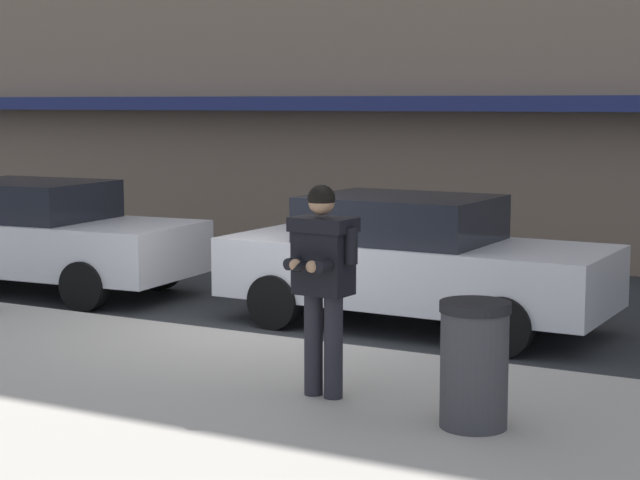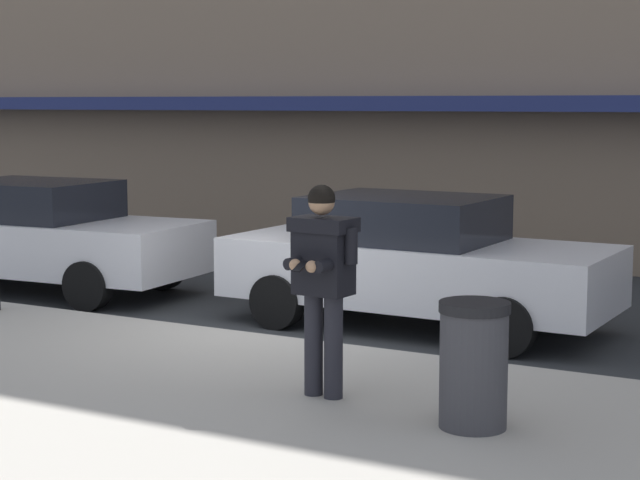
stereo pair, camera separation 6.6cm
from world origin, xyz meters
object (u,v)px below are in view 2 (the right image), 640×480
object	(u,v)px
parked_sedan_near	(40,235)
trash_bin	(474,364)
man_texting_on_phone	(323,267)
parked_sedan_mid	(415,261)

from	to	relation	value
parked_sedan_near	trash_bin	bearing A→B (deg)	-24.06
parked_sedan_near	man_texting_on_phone	xyz separation A→B (m)	(6.25, -3.23, 0.46)
man_texting_on_phone	trash_bin	size ratio (longest dim) A/B	1.84
parked_sedan_mid	trash_bin	size ratio (longest dim) A/B	4.62
man_texting_on_phone	trash_bin	distance (m)	1.57
trash_bin	man_texting_on_phone	bearing A→B (deg)	172.11
parked_sedan_near	parked_sedan_mid	world-z (taller)	same
parked_sedan_near	trash_bin	size ratio (longest dim) A/B	4.71
parked_sedan_near	parked_sedan_mid	xyz separation A→B (m)	(5.52, 0.32, 0.00)
parked_sedan_near	trash_bin	distance (m)	8.41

